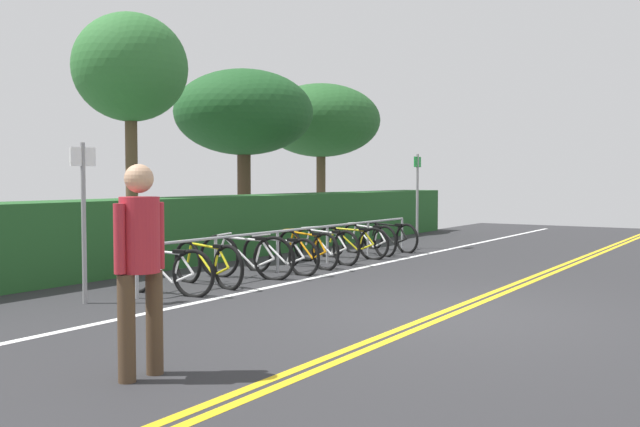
# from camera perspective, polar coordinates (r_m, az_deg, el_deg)

# --- Properties ---
(ground_plane) EXTENTS (33.82, 11.69, 0.05)m
(ground_plane) POSITION_cam_1_polar(r_m,az_deg,el_deg) (8.72, 10.27, -8.04)
(ground_plane) COLOR #2B2B2D
(centre_line_yellow_inner) EXTENTS (30.44, 0.10, 0.00)m
(centre_line_yellow_inner) POSITION_cam_1_polar(r_m,az_deg,el_deg) (8.68, 10.76, -7.91)
(centre_line_yellow_inner) COLOR gold
(centre_line_yellow_inner) RESTS_ON ground_plane
(centre_line_yellow_outer) EXTENTS (30.44, 0.10, 0.00)m
(centre_line_yellow_outer) POSITION_cam_1_polar(r_m,az_deg,el_deg) (8.75, 9.78, -7.83)
(centre_line_yellow_outer) COLOR gold
(centre_line_yellow_outer) RESTS_ON ground_plane
(bike_lane_stripe_white) EXTENTS (30.44, 0.12, 0.00)m
(bike_lane_stripe_white) POSITION_cam_1_polar(r_m,az_deg,el_deg) (10.25, -5.57, -6.23)
(bike_lane_stripe_white) COLOR white
(bike_lane_stripe_white) RESTS_ON ground_plane
(bike_rack) EXTENTS (7.99, 0.05, 0.73)m
(bike_rack) POSITION_cam_1_polar(r_m,az_deg,el_deg) (12.83, -1.32, -1.88)
(bike_rack) COLOR #9EA0A5
(bike_rack) RESTS_ON ground_plane
(bicycle_0) EXTENTS (0.46, 1.66, 0.71)m
(bicycle_0) POSITION_cam_1_polar(r_m,az_deg,el_deg) (10.10, -12.45, -4.54)
(bicycle_0) COLOR black
(bicycle_0) RESTS_ON ground_plane
(bicycle_1) EXTENTS (0.50, 1.68, 0.71)m
(bicycle_1) POSITION_cam_1_polar(r_m,az_deg,el_deg) (10.80, -9.03, -4.03)
(bicycle_1) COLOR black
(bicycle_1) RESTS_ON ground_plane
(bicycle_2) EXTENTS (0.53, 1.68, 0.75)m
(bicycle_2) POSITION_cam_1_polar(r_m,az_deg,el_deg) (11.51, -5.94, -3.49)
(bicycle_2) COLOR black
(bicycle_2) RESTS_ON ground_plane
(bicycle_3) EXTENTS (0.46, 1.68, 0.68)m
(bicycle_3) POSITION_cam_1_polar(r_m,az_deg,el_deg) (12.07, -3.23, -3.35)
(bicycle_3) COLOR black
(bicycle_3) RESTS_ON ground_plane
(bicycle_4) EXTENTS (0.55, 1.63, 0.72)m
(bicycle_4) POSITION_cam_1_polar(r_m,az_deg,el_deg) (12.85, -1.03, -2.89)
(bicycle_4) COLOR black
(bicycle_4) RESTS_ON ground_plane
(bicycle_5) EXTENTS (0.51, 1.72, 0.71)m
(bicycle_5) POSITION_cam_1_polar(r_m,az_deg,el_deg) (13.52, 0.46, -2.62)
(bicycle_5) COLOR black
(bicycle_5) RESTS_ON ground_plane
(bicycle_6) EXTENTS (0.46, 1.63, 0.69)m
(bicycle_6) POSITION_cam_1_polar(r_m,az_deg,el_deg) (14.34, 2.57, -2.35)
(bicycle_6) COLOR black
(bicycle_6) RESTS_ON ground_plane
(bicycle_7) EXTENTS (0.61, 1.61, 0.70)m
(bicycle_7) POSITION_cam_1_polar(r_m,az_deg,el_deg) (15.05, 3.93, -2.09)
(bicycle_7) COLOR black
(bicycle_7) RESTS_ON ground_plane
(bicycle_8) EXTENTS (0.66, 1.69, 0.69)m
(bicycle_8) POSITION_cam_1_polar(r_m,az_deg,el_deg) (15.87, 5.60, -1.85)
(bicycle_8) COLOR black
(bicycle_8) RESTS_ON ground_plane
(pedestrian) EXTENTS (0.49, 0.32, 1.73)m
(pedestrian) POSITION_cam_1_polar(r_m,az_deg,el_deg) (5.87, -14.29, -3.26)
(pedestrian) COLOR #4C3826
(pedestrian) RESTS_ON ground_plane
(sign_post_near) EXTENTS (0.36, 0.07, 2.07)m
(sign_post_near) POSITION_cam_1_polar(r_m,az_deg,el_deg) (9.58, -18.49, 0.56)
(sign_post_near) COLOR gray
(sign_post_near) RESTS_ON ground_plane
(sign_post_far) EXTENTS (0.36, 0.06, 2.18)m
(sign_post_far) POSITION_cam_1_polar(r_m,az_deg,el_deg) (16.47, 7.83, 1.76)
(sign_post_far) COLOR gray
(sign_post_far) RESTS_ON ground_plane
(hedge_backdrop) EXTENTS (16.94, 1.15, 1.26)m
(hedge_backdrop) POSITION_cam_1_polar(r_m,az_deg,el_deg) (15.41, -5.30, -0.85)
(hedge_backdrop) COLOR #235626
(hedge_backdrop) RESTS_ON ground_plane
(tree_mid) EXTENTS (2.24, 2.24, 4.84)m
(tree_mid) POSITION_cam_1_polar(r_m,az_deg,el_deg) (14.62, -15.01, 11.15)
(tree_mid) COLOR brown
(tree_mid) RESTS_ON ground_plane
(tree_far_right) EXTENTS (3.44, 3.44, 4.30)m
(tree_far_right) POSITION_cam_1_polar(r_m,az_deg,el_deg) (17.77, -6.16, 8.02)
(tree_far_right) COLOR #473323
(tree_far_right) RESTS_ON ground_plane
(tree_extra) EXTENTS (3.58, 3.58, 4.47)m
(tree_extra) POSITION_cam_1_polar(r_m,az_deg,el_deg) (21.56, 0.08, 7.45)
(tree_extra) COLOR brown
(tree_extra) RESTS_ON ground_plane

